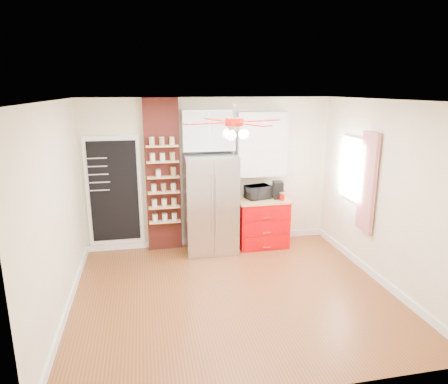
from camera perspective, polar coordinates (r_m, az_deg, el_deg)
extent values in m
plane|color=brown|center=(5.90, 1.33, -14.25)|extent=(4.50, 4.50, 0.00)
plane|color=white|center=(5.17, 1.51, 12.97)|extent=(4.50, 4.50, 0.00)
cube|color=#F8F1C7|center=(7.29, -2.08, 2.72)|extent=(4.50, 0.02, 2.70)
cube|color=#F8F1C7|center=(3.58, 8.67, -10.27)|extent=(4.50, 0.02, 2.70)
cube|color=#F8F1C7|center=(5.37, -22.73, -2.76)|extent=(0.02, 4.00, 2.70)
cube|color=#F8F1C7|center=(6.26, 21.92, -0.31)|extent=(0.02, 4.00, 2.70)
cube|color=white|center=(7.24, -15.41, 0.10)|extent=(0.95, 0.04, 1.95)
cube|color=black|center=(7.22, -15.42, 0.05)|extent=(0.82, 0.02, 1.78)
cube|color=maroon|center=(7.12, -8.74, 2.29)|extent=(0.60, 0.16, 2.70)
cube|color=#ADACB1|center=(7.04, -1.95, -1.69)|extent=(0.90, 0.70, 1.75)
cube|color=white|center=(6.99, -2.31, 8.85)|extent=(0.90, 0.35, 0.70)
cube|color=#D00005|center=(7.44, 5.43, -4.45)|extent=(0.90, 0.60, 0.86)
cube|color=tan|center=(7.30, 5.51, -1.11)|extent=(0.94, 0.64, 0.04)
cube|color=white|center=(7.26, 5.31, 6.83)|extent=(0.90, 0.30, 1.15)
cube|color=white|center=(6.96, 17.94, 3.13)|extent=(0.04, 0.75, 1.05)
cube|color=red|center=(6.49, 19.82, 1.29)|extent=(0.06, 0.40, 1.55)
cylinder|color=silver|center=(5.18, 1.50, 11.31)|extent=(0.05, 0.05, 0.20)
cylinder|color=#A6130A|center=(5.19, 1.49, 9.99)|extent=(0.24, 0.24, 0.10)
sphere|color=white|center=(5.20, 1.48, 8.23)|extent=(0.13, 0.13, 0.13)
imported|color=black|center=(7.27, 4.86, 0.00)|extent=(0.50, 0.40, 0.24)
cube|color=black|center=(7.33, 7.67, 0.30)|extent=(0.19, 0.24, 0.31)
cylinder|color=#A10E08|center=(7.22, 8.31, -0.70)|extent=(0.12, 0.12, 0.13)
cylinder|color=red|center=(7.39, 8.28, -0.27)|extent=(0.13, 0.13, 0.14)
cylinder|color=beige|center=(6.94, -9.37, 2.63)|extent=(0.09, 0.09, 0.12)
cylinder|color=olive|center=(6.95, -7.26, 2.84)|extent=(0.10, 0.10, 0.15)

